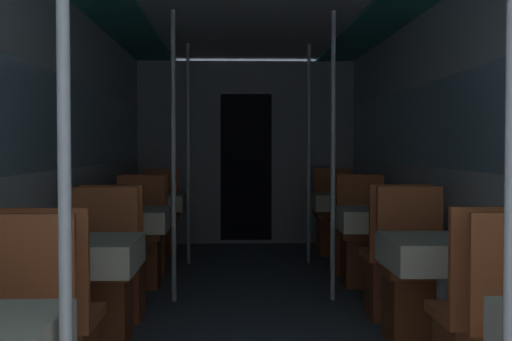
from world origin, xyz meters
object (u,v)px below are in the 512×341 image
support_pole_left_3 (188,154)px  chair_right_near_3 (352,242)px  dining_table_left_1 (78,259)px  chair_right_far_2 (363,251)px  support_pole_left_2 (174,156)px  chair_right_far_1 (416,294)px  chair_right_far_3 (334,228)px  dining_table_right_3 (343,204)px  support_pole_left_0 (64,175)px  chair_right_near_2 (394,276)px  chair_left_far_2 (139,252)px  chair_left_near_3 (147,243)px  dining_table_left_3 (154,204)px  support_pole_right_0 (511,175)px  chair_left_far_3 (160,228)px  dining_table_right_1 (445,257)px  chair_left_near_2 (116,278)px  chair_left_far_1 (100,296)px  support_pole_right_3 (309,154)px  dining_table_left_2 (128,223)px

support_pole_left_3 → chair_right_near_3: bearing=-20.5°
dining_table_left_1 → chair_right_far_2: size_ratio=0.76×
support_pole_left_2 → chair_right_far_1: support_pole_left_2 is taller
chair_right_far_1 → chair_right_far_3: same height
support_pole_left_2 → support_pole_left_3: same height
chair_right_far_2 → dining_table_right_3: size_ratio=1.32×
support_pole_left_0 → chair_right_near_2: (1.61, 3.01, -0.84)m
chair_right_far_3 → chair_left_far_2: bearing=42.5°
chair_right_near_3 → chair_right_far_3: bearing=90.0°
chair_left_near_3 → support_pole_left_3: (0.36, 0.60, 0.84)m
dining_table_left_1 → chair_right_far_3: 4.66m
chair_left_far_2 → dining_table_left_3: size_ratio=1.32×
dining_table_right_3 → support_pole_right_0: bearing=-93.8°
chair_left_far_3 → chair_right_far_3: 1.97m
dining_table_right_1 → chair_left_near_2: bearing=148.6°
chair_right_far_2 → support_pole_left_3: bearing=-36.7°
chair_left_near_2 → chair_right_far_2: (1.97, 1.21, 0.00)m
dining_table_left_1 → chair_right_near_2: (1.97, 1.20, -0.32)m
dining_table_left_1 → dining_table_left_3: 3.61m
chair_left_far_1 → dining_table_left_3: 3.03m
support_pole_right_0 → chair_left_far_1: bearing=123.8°
support_pole_left_3 → chair_right_far_2: (1.61, -1.20, -0.84)m
chair_left_far_2 → chair_left_near_3: 0.60m
chair_right_far_1 → chair_left_near_2: bearing=-16.9°
chair_left_far_1 → chair_left_far_3: (0.00, 3.61, 0.00)m
chair_left_far_1 → chair_right_far_2: size_ratio=1.00×
chair_left_far_3 → chair_right_near_3: size_ratio=1.00×
chair_left_near_3 → chair_left_far_3: (0.00, 1.21, 0.00)m
chair_left_near_3 → chair_right_near_3: 1.97m
chair_left_far_1 → dining_table_right_1: bearing=163.0°
chair_right_far_3 → support_pole_right_3: 1.10m
dining_table_left_2 → support_pole_left_3: support_pole_left_3 is taller
chair_right_near_3 → dining_table_right_1: bearing=-90.0°
dining_table_left_2 → support_pole_left_3: 1.91m
dining_table_left_3 → support_pole_left_3: (0.36, -0.00, 0.52)m
support_pole_left_0 → chair_right_far_3: 6.29m
dining_table_left_1 → dining_table_right_1: bearing=0.0°
support_pole_left_3 → dining_table_right_3: size_ratio=3.13×
chair_left_far_1 → chair_left_near_2: 0.60m
chair_left_near_2 → dining_table_left_3: chair_left_near_2 is taller
chair_left_far_2 → support_pole_right_3: 2.18m
chair_left_near_3 → chair_left_far_3: 1.21m
support_pole_left_0 → chair_right_far_1: support_pole_left_0 is taller
chair_right_near_2 → support_pole_left_3: bearing=123.8°
chair_left_near_2 → support_pole_right_3: (1.61, 2.41, 0.84)m
chair_left_near_2 → chair_right_near_3: bearing=42.5°
chair_left_far_3 → dining_table_right_3: chair_left_far_3 is taller
chair_left_far_2 → chair_right_near_2: bearing=148.5°
chair_left_far_1 → chair_right_near_2: same height
dining_table_left_1 → support_pole_right_3: (1.61, 3.61, 0.52)m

